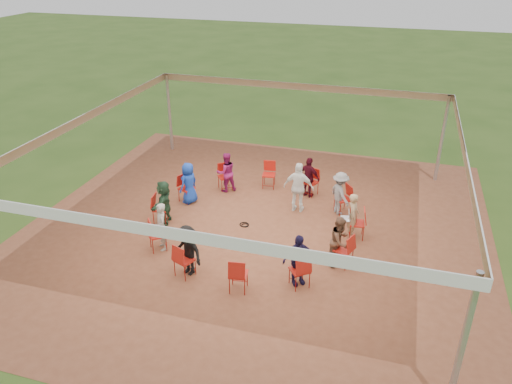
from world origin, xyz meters
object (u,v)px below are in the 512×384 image
(chair_1, at_px, (343,199))
(chair_10, at_px, (300,270))
(chair_3, at_px, (269,175))
(chair_11, at_px, (343,250))
(laptop, at_px, (347,217))
(person_seated_2, at_px, (309,177))
(chair_0, at_px, (357,223))
(person_seated_6, at_px, (161,227))
(chair_2, at_px, (311,182))
(person_seated_4, at_px, (189,183))
(person_seated_5, at_px, (164,202))
(chair_4, at_px, (225,177))
(chair_7, at_px, (158,235))
(person_seated_9, at_px, (340,241))
(cable_coil, at_px, (245,225))
(person_seated_8, at_px, (298,260))
(chair_5, at_px, (187,189))
(person_seated_3, at_px, (226,172))
(person_seated_0, at_px, (353,216))
(person_seated_1, at_px, (340,193))
(standing_person, at_px, (299,187))
(chair_6, at_px, (161,209))
(person_seated_7, at_px, (187,250))
(chair_8, at_px, (184,260))
(chair_9, at_px, (238,274))

(chair_1, relative_size, chair_10, 1.00)
(chair_3, distance_m, chair_11, 4.89)
(chair_1, bearing_deg, laptop, 154.10)
(person_seated_2, relative_size, laptop, 3.49)
(chair_0, bearing_deg, person_seated_6, 104.67)
(chair_1, height_order, chair_2, same)
(person_seated_4, relative_size, person_seated_5, 1.00)
(person_seated_5, bearing_deg, chair_0, 90.00)
(chair_10, distance_m, person_seated_4, 5.34)
(chair_4, bearing_deg, chair_7, 45.00)
(person_seated_9, distance_m, laptop, 1.37)
(chair_0, xyz_separation_m, person_seated_2, (-1.78, 2.11, 0.23))
(cable_coil, bearing_deg, person_seated_8, -47.51)
(chair_5, bearing_deg, person_seated_3, 160.36)
(person_seated_0, relative_size, person_seated_2, 1.00)
(chair_10, distance_m, chair_11, 1.46)
(person_seated_9, bearing_deg, person_seated_3, 75.00)
(chair_2, xyz_separation_m, person_seated_1, (1.07, -0.95, 0.23))
(chair_4, height_order, person_seated_6, person_seated_6)
(chair_7, relative_size, standing_person, 0.57)
(chair_6, distance_m, person_seated_1, 5.34)
(chair_5, xyz_separation_m, cable_coil, (2.22, -0.93, -0.43))
(person_seated_7, relative_size, cable_coil, 3.84)
(chair_7, distance_m, chair_8, 1.46)
(chair_10, xyz_separation_m, person_seated_7, (-2.75, -0.29, 0.23))
(chair_8, xyz_separation_m, person_seated_3, (-0.61, 4.74, 0.23))
(person_seated_1, bearing_deg, person_seated_2, 15.00)
(cable_coil, bearing_deg, chair_9, -74.79)
(chair_7, distance_m, person_seated_5, 1.45)
(chair_2, height_order, person_seated_4, person_seated_4)
(chair_7, xyz_separation_m, person_seated_0, (4.89, 2.12, 0.23))
(chair_7, distance_m, chair_10, 3.99)
(person_seated_0, bearing_deg, person_seated_1, 15.00)
(person_seated_8, bearing_deg, person_seated_2, 60.00)
(chair_8, relative_size, chair_10, 1.00)
(chair_2, xyz_separation_m, chair_6, (-3.85, -3.01, 0.00))
(chair_2, bearing_deg, chair_4, 30.00)
(chair_7, distance_m, cable_coil, 2.64)
(chair_1, height_order, person_seated_1, person_seated_1)
(cable_coil, bearing_deg, standing_person, 45.51)
(chair_5, distance_m, chair_7, 2.82)
(chair_3, xyz_separation_m, person_seated_1, (2.52, -1.13, 0.23))
(person_seated_6, bearing_deg, person_seated_5, 165.00)
(person_seated_2, height_order, person_seated_7, same)
(chair_8, bearing_deg, standing_person, 86.24)
(chair_2, xyz_separation_m, chair_7, (-3.27, -4.36, 0.00))
(chair_8, xyz_separation_m, laptop, (3.57, 2.97, 0.19))
(chair_1, bearing_deg, person_seated_3, 46.25)
(laptop, bearing_deg, chair_8, 121.71)
(chair_2, xyz_separation_m, chair_5, (-3.67, -1.56, 0.00))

